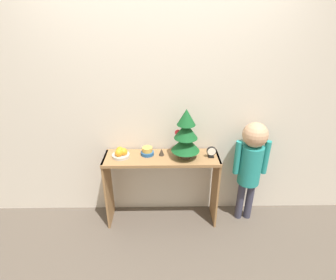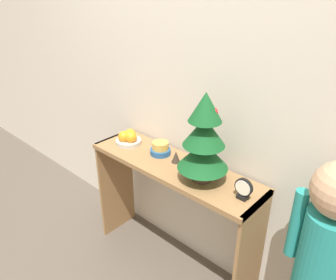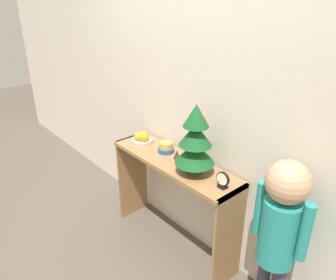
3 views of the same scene
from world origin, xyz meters
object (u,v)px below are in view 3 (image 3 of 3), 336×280
Objects in this scene: singing_bowl at (166,148)px; fruit_bowl at (142,138)px; mini_tree at (195,140)px; desk_clock at (223,180)px; child_figure at (281,223)px; figurine at (177,154)px.

fruit_bowl is at bearing -171.67° from singing_bowl.
desk_clock is (0.26, -0.00, -0.19)m from mini_tree.
singing_bowl is at bearing 174.34° from desk_clock.
mini_tree is 0.74m from child_figure.
child_figure is at bearing 3.86° from desk_clock.
desk_clock is 0.49m from figurine.
child_figure is at bearing 2.27° from mini_tree.
mini_tree is at bearing 179.68° from desk_clock.
singing_bowl is 0.11× the size of child_figure.
singing_bowl is 1.12× the size of desk_clock.
singing_bowl is 1.05m from child_figure.
figurine is (0.40, 0.02, -0.00)m from fruit_bowl.
mini_tree is 0.32m from desk_clock.
mini_tree is 2.93× the size of fruit_bowl.
desk_clock is 1.59× the size of figurine.
figurine is (-0.49, 0.05, -0.02)m from desk_clock.
mini_tree is at bearing -9.27° from singing_bowl.
fruit_bowl is at bearing 177.92° from mini_tree.
desk_clock is at bearing -1.57° from fruit_bowl.
figurine is at bearing -5.40° from singing_bowl.
mini_tree reaches higher than child_figure.
singing_bowl is at bearing 170.73° from mini_tree.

